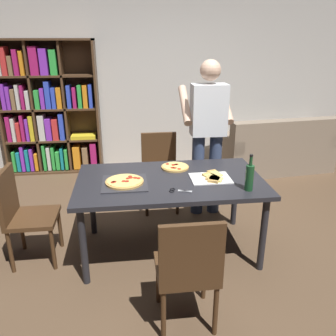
% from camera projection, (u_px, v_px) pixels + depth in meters
% --- Properties ---
extents(ground_plane, '(12.00, 12.00, 0.00)m').
position_uv_depth(ground_plane, '(170.00, 249.00, 3.37)').
color(ground_plane, brown).
extents(back_wall, '(6.40, 0.10, 2.80)m').
position_uv_depth(back_wall, '(149.00, 76.00, 5.29)').
color(back_wall, silver).
rests_on(back_wall, ground_plane).
extents(dining_table, '(1.69, 0.97, 0.75)m').
position_uv_depth(dining_table, '(170.00, 186.00, 3.13)').
color(dining_table, '#232328').
rests_on(dining_table, ground_plane).
extents(chair_near_camera, '(0.42, 0.42, 0.90)m').
position_uv_depth(chair_near_camera, '(188.00, 267.00, 2.29)').
color(chair_near_camera, '#472D19').
rests_on(chair_near_camera, ground_plane).
extents(chair_far_side, '(0.42, 0.42, 0.90)m').
position_uv_depth(chair_far_side, '(160.00, 166.00, 4.09)').
color(chair_far_side, '#472D19').
rests_on(chair_far_side, ground_plane).
extents(chair_left_end, '(0.42, 0.42, 0.90)m').
position_uv_depth(chair_left_end, '(22.00, 211.00, 3.04)').
color(chair_left_end, '#472D19').
rests_on(chair_left_end, ground_plane).
extents(couch, '(1.78, 1.03, 0.85)m').
position_uv_depth(couch, '(275.00, 151.00, 5.33)').
color(couch, gray).
rests_on(couch, ground_plane).
extents(bookshelf, '(1.40, 0.35, 1.95)m').
position_uv_depth(bookshelf, '(48.00, 111.00, 5.07)').
color(bookshelf, '#513823').
rests_on(bookshelf, ground_plane).
extents(person_serving_pizza, '(0.55, 0.54, 1.75)m').
position_uv_depth(person_serving_pizza, '(208.00, 130.00, 3.77)').
color(person_serving_pizza, '#38476B').
rests_on(person_serving_pizza, ground_plane).
extents(pepperoni_pizza_on_tray, '(0.40, 0.40, 0.04)m').
position_uv_depth(pepperoni_pizza_on_tray, '(125.00, 182.00, 3.00)').
color(pepperoni_pizza_on_tray, '#2D2D33').
rests_on(pepperoni_pizza_on_tray, dining_table).
extents(pizza_slices_on_towel, '(0.36, 0.30, 0.03)m').
position_uv_depth(pizza_slices_on_towel, '(212.00, 178.00, 3.11)').
color(pizza_slices_on_towel, white).
rests_on(pizza_slices_on_towel, dining_table).
extents(wine_bottle, '(0.07, 0.07, 0.32)m').
position_uv_depth(wine_bottle, '(249.00, 177.00, 2.84)').
color(wine_bottle, '#194723').
rests_on(wine_bottle, dining_table).
extents(kitchen_scissors, '(0.20, 0.11, 0.01)m').
position_uv_depth(kitchen_scissors, '(177.00, 190.00, 2.86)').
color(kitchen_scissors, silver).
rests_on(kitchen_scissors, dining_table).
extents(second_pizza_plain, '(0.27, 0.27, 0.03)m').
position_uv_depth(second_pizza_plain, '(175.00, 167.00, 3.36)').
color(second_pizza_plain, tan).
rests_on(second_pizza_plain, dining_table).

